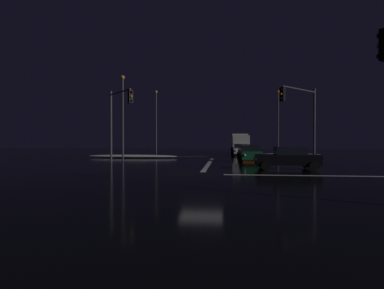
# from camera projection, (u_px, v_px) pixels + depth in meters

# --- Properties ---
(ground) EXTENTS (120.00, 120.00, 0.10)m
(ground) POSITION_uv_depth(u_px,v_px,m) (201.00, 175.00, 17.54)
(ground) COLOR black
(stop_line_north) EXTENTS (0.35, 14.64, 0.01)m
(stop_line_north) POSITION_uv_depth(u_px,v_px,m) (209.00, 163.00, 26.02)
(stop_line_north) COLOR white
(stop_line_north) RESTS_ON ground
(centre_line_ns) EXTENTS (22.00, 0.15, 0.01)m
(centre_line_ns) POSITION_uv_depth(u_px,v_px,m) (214.00, 157.00, 37.56)
(centre_line_ns) COLOR yellow
(centre_line_ns) RESTS_ON ground
(crosswalk_bar_east) EXTENTS (14.64, 0.40, 0.01)m
(crosswalk_bar_east) POSITION_uv_depth(u_px,v_px,m) (357.00, 176.00, 16.61)
(crosswalk_bar_east) COLOR white
(crosswalk_bar_east) RESTS_ON ground
(snow_bank_left_curb) EXTENTS (10.67, 1.50, 0.36)m
(snow_bank_left_curb) POSITION_uv_depth(u_px,v_px,m) (132.00, 156.00, 34.92)
(snow_bank_left_curb) COLOR white
(snow_bank_left_curb) RESTS_ON ground
(snow_bank_right_curb) EXTENTS (7.88, 1.50, 0.41)m
(snow_bank_right_curb) POSITION_uv_depth(u_px,v_px,m) (288.00, 155.00, 37.73)
(snow_bank_right_curb) COLOR white
(snow_bank_right_curb) RESTS_ON ground
(sedan_green) EXTENTS (2.02, 4.33, 1.57)m
(sedan_green) POSITION_uv_depth(u_px,v_px,m) (250.00, 153.00, 28.20)
(sedan_green) COLOR #14512D
(sedan_green) RESTS_ON ground
(sedan_orange) EXTENTS (2.02, 4.33, 1.57)m
(sedan_orange) POSITION_uv_depth(u_px,v_px,m) (246.00, 151.00, 34.93)
(sedan_orange) COLOR #C66014
(sedan_orange) RESTS_ON ground
(sedan_white) EXTENTS (2.02, 4.33, 1.57)m
(sedan_white) POSITION_uv_depth(u_px,v_px,m) (240.00, 150.00, 40.59)
(sedan_white) COLOR silver
(sedan_white) RESTS_ON ground
(box_truck) EXTENTS (2.68, 8.28, 3.08)m
(box_truck) POSITION_uv_depth(u_px,v_px,m) (240.00, 143.00, 47.18)
(box_truck) COLOR beige
(box_truck) RESTS_ON ground
(sedan_black_crossing) EXTENTS (4.33, 2.02, 1.57)m
(sedan_black_crossing) POSITION_uv_depth(u_px,v_px,m) (288.00, 158.00, 20.56)
(sedan_black_crossing) COLOR black
(sedan_black_crossing) RESTS_ON ground
(traffic_signal_nw) EXTENTS (3.00, 3.00, 6.48)m
(traffic_signal_nw) POSITION_uv_depth(u_px,v_px,m) (119.00, 112.00, 26.09)
(traffic_signal_nw) COLOR #4C4C51
(traffic_signal_nw) RESTS_ON ground
(traffic_signal_ne) EXTENTS (3.57, 3.57, 6.39)m
(traffic_signal_ne) POSITION_uv_depth(u_px,v_px,m) (302.00, 110.00, 24.19)
(traffic_signal_ne) COLOR #4C4C51
(traffic_signal_ne) RESTS_ON ground
(streetlamp_left_near) EXTENTS (0.44, 0.44, 9.08)m
(streetlamp_left_near) POSITION_uv_depth(u_px,v_px,m) (123.00, 111.00, 32.57)
(streetlamp_left_near) COLOR #424247
(streetlamp_left_near) RESTS_ON ground
(streetlamp_right_far) EXTENTS (0.44, 0.44, 9.81)m
(streetlamp_right_far) POSITION_uv_depth(u_px,v_px,m) (278.00, 117.00, 46.40)
(streetlamp_right_far) COLOR #424247
(streetlamp_right_far) RESTS_ON ground
(streetlamp_left_far) EXTENTS (0.44, 0.44, 10.11)m
(streetlamp_left_far) POSITION_uv_depth(u_px,v_px,m) (156.00, 118.00, 48.47)
(streetlamp_left_far) COLOR #424247
(streetlamp_left_far) RESTS_ON ground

